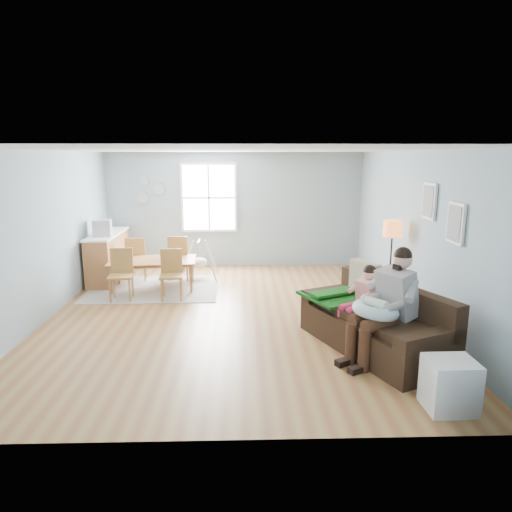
{
  "coord_description": "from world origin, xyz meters",
  "views": [
    {
      "loc": [
        0.2,
        -7.31,
        2.6
      ],
      "look_at": [
        0.41,
        -0.0,
        1.0
      ],
      "focal_mm": 32.0,
      "sensor_mm": 36.0,
      "label": 1
    }
  ],
  "objects_px": {
    "father": "(387,302)",
    "chair_ne": "(179,255)",
    "chair_sw": "(121,271)",
    "counter": "(108,256)",
    "chair_se": "(171,271)",
    "toddler": "(363,292)",
    "floor_lamp": "(392,236)",
    "chair_nw": "(136,256)",
    "sofa": "(376,326)",
    "dining_table": "(153,274)",
    "storage_cube": "(449,385)",
    "monitor": "(102,228)",
    "baby_swing": "(199,261)"
  },
  "relations": [
    {
      "from": "father",
      "to": "chair_ne",
      "type": "distance_m",
      "value": 5.11
    },
    {
      "from": "chair_sw",
      "to": "counter",
      "type": "bearing_deg",
      "value": 114.46
    },
    {
      "from": "chair_sw",
      "to": "chair_se",
      "type": "height_order",
      "value": "chair_sw"
    },
    {
      "from": "toddler",
      "to": "chair_ne",
      "type": "bearing_deg",
      "value": 131.02
    },
    {
      "from": "floor_lamp",
      "to": "chair_se",
      "type": "relative_size",
      "value": 1.67
    },
    {
      "from": "chair_sw",
      "to": "chair_ne",
      "type": "xyz_separation_m",
      "value": [
        0.89,
        1.27,
        0.02
      ]
    },
    {
      "from": "chair_se",
      "to": "chair_nw",
      "type": "relative_size",
      "value": 0.98
    },
    {
      "from": "father",
      "to": "sofa",
      "type": "bearing_deg",
      "value": 90.63
    },
    {
      "from": "toddler",
      "to": "dining_table",
      "type": "height_order",
      "value": "toddler"
    },
    {
      "from": "chair_sw",
      "to": "chair_nw",
      "type": "height_order",
      "value": "chair_sw"
    },
    {
      "from": "toddler",
      "to": "storage_cube",
      "type": "height_order",
      "value": "toddler"
    },
    {
      "from": "storage_cube",
      "to": "floor_lamp",
      "type": "bearing_deg",
      "value": 83.11
    },
    {
      "from": "floor_lamp",
      "to": "monitor",
      "type": "distance_m",
      "value": 5.68
    },
    {
      "from": "baby_swing",
      "to": "chair_sw",
      "type": "bearing_deg",
      "value": -131.28
    },
    {
      "from": "floor_lamp",
      "to": "monitor",
      "type": "bearing_deg",
      "value": 162.18
    },
    {
      "from": "baby_swing",
      "to": "father",
      "type": "bearing_deg",
      "value": -56.34
    },
    {
      "from": "dining_table",
      "to": "chair_se",
      "type": "height_order",
      "value": "chair_se"
    },
    {
      "from": "storage_cube",
      "to": "baby_swing",
      "type": "relative_size",
      "value": 0.67
    },
    {
      "from": "chair_nw",
      "to": "father",
      "type": "bearing_deg",
      "value": -44.14
    },
    {
      "from": "chair_se",
      "to": "monitor",
      "type": "bearing_deg",
      "value": 145.45
    },
    {
      "from": "dining_table",
      "to": "chair_nw",
      "type": "bearing_deg",
      "value": 122.58
    },
    {
      "from": "chair_se",
      "to": "counter",
      "type": "height_order",
      "value": "counter"
    },
    {
      "from": "father",
      "to": "storage_cube",
      "type": "height_order",
      "value": "father"
    },
    {
      "from": "father",
      "to": "counter",
      "type": "height_order",
      "value": "father"
    },
    {
      "from": "father",
      "to": "counter",
      "type": "distance_m",
      "value": 6.28
    },
    {
      "from": "chair_nw",
      "to": "monitor",
      "type": "xyz_separation_m",
      "value": [
        -0.62,
        -0.18,
        0.64
      ]
    },
    {
      "from": "floor_lamp",
      "to": "baby_swing",
      "type": "distance_m",
      "value": 4.19
    },
    {
      "from": "father",
      "to": "storage_cube",
      "type": "distance_m",
      "value": 1.36
    },
    {
      "from": "storage_cube",
      "to": "chair_nw",
      "type": "distance_m",
      "value": 6.8
    },
    {
      "from": "chair_sw",
      "to": "chair_ne",
      "type": "relative_size",
      "value": 0.97
    },
    {
      "from": "storage_cube",
      "to": "chair_nw",
      "type": "xyz_separation_m",
      "value": [
        -4.4,
        5.19,
        0.26
      ]
    },
    {
      "from": "dining_table",
      "to": "chair_ne",
      "type": "xyz_separation_m",
      "value": [
        0.44,
        0.63,
        0.26
      ]
    },
    {
      "from": "father",
      "to": "floor_lamp",
      "type": "bearing_deg",
      "value": 71.1
    },
    {
      "from": "storage_cube",
      "to": "chair_sw",
      "type": "xyz_separation_m",
      "value": [
        -4.38,
        3.93,
        0.26
      ]
    },
    {
      "from": "storage_cube",
      "to": "counter",
      "type": "distance_m",
      "value": 7.35
    },
    {
      "from": "toddler",
      "to": "chair_se",
      "type": "relative_size",
      "value": 0.99
    },
    {
      "from": "sofa",
      "to": "chair_se",
      "type": "bearing_deg",
      "value": 143.0
    },
    {
      "from": "father",
      "to": "baby_swing",
      "type": "distance_m",
      "value": 5.04
    },
    {
      "from": "floor_lamp",
      "to": "chair_ne",
      "type": "xyz_separation_m",
      "value": [
        -3.89,
        1.93,
        -0.72
      ]
    },
    {
      "from": "father",
      "to": "chair_sw",
      "type": "distance_m",
      "value": 4.9
    },
    {
      "from": "chair_nw",
      "to": "storage_cube",
      "type": "bearing_deg",
      "value": -49.71
    },
    {
      "from": "storage_cube",
      "to": "counter",
      "type": "bearing_deg",
      "value": 133.25
    },
    {
      "from": "chair_ne",
      "to": "sofa",
      "type": "bearing_deg",
      "value": -48.8
    },
    {
      "from": "chair_nw",
      "to": "sofa",
      "type": "bearing_deg",
      "value": -41.56
    },
    {
      "from": "sofa",
      "to": "dining_table",
      "type": "distance_m",
      "value": 4.7
    },
    {
      "from": "father",
      "to": "chair_se",
      "type": "xyz_separation_m",
      "value": [
        -3.16,
        2.72,
        -0.26
      ]
    },
    {
      "from": "sofa",
      "to": "counter",
      "type": "distance_m",
      "value": 6.06
    },
    {
      "from": "storage_cube",
      "to": "chair_ne",
      "type": "height_order",
      "value": "chair_ne"
    },
    {
      "from": "toddler",
      "to": "sofa",
      "type": "bearing_deg",
      "value": -45.22
    },
    {
      "from": "toddler",
      "to": "chair_sw",
      "type": "bearing_deg",
      "value": 150.65
    }
  ]
}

